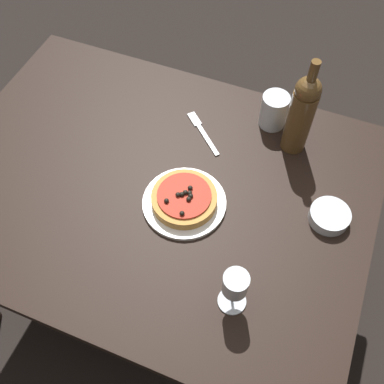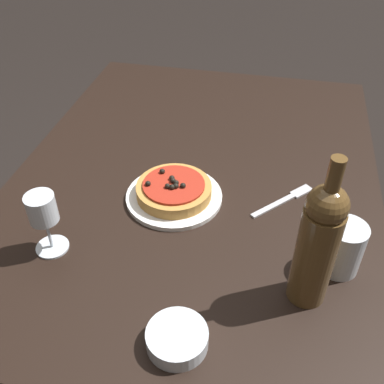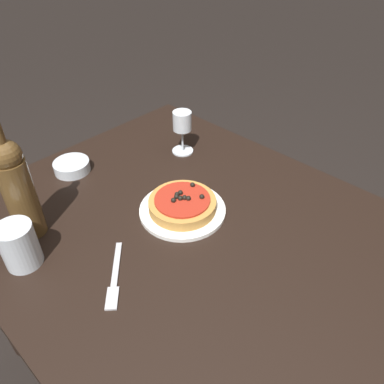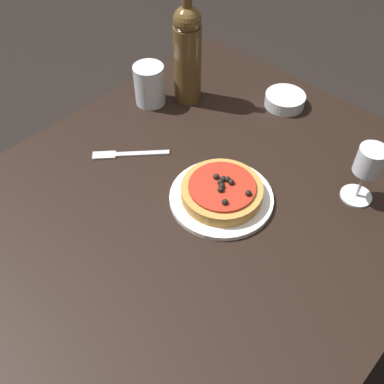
{
  "view_description": "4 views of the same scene",
  "coord_description": "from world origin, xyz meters",
  "px_view_note": "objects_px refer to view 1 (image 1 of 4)",
  "views": [
    {
      "loc": [
        -0.39,
        0.65,
        1.83
      ],
      "look_at": [
        -0.13,
        0.0,
        0.76
      ],
      "focal_mm": 42.0,
      "sensor_mm": 36.0,
      "label": 1
    },
    {
      "loc": [
        -0.95,
        -0.19,
        1.46
      ],
      "look_at": [
        -0.13,
        -0.02,
        0.77
      ],
      "focal_mm": 42.0,
      "sensor_mm": 36.0,
      "label": 2
    },
    {
      "loc": [
        0.45,
        -0.52,
        1.43
      ],
      "look_at": [
        -0.13,
        0.08,
        0.77
      ],
      "focal_mm": 35.0,
      "sensor_mm": 36.0,
      "label": 3
    },
    {
      "loc": [
        0.43,
        0.45,
        1.52
      ],
      "look_at": [
        -0.06,
        -0.01,
        0.78
      ],
      "focal_mm": 42.0,
      "sensor_mm": 36.0,
      "label": 4
    }
  ],
  "objects_px": {
    "pizza": "(184,198)",
    "wine_bottle": "(301,113)",
    "water_cup": "(274,111)",
    "wine_glass": "(235,286)",
    "fork": "(202,131)",
    "dinner_plate": "(184,203)",
    "side_bowl": "(329,216)",
    "dining_table": "(155,199)"
  },
  "relations": [
    {
      "from": "dinner_plate",
      "to": "wine_glass",
      "type": "height_order",
      "value": "wine_glass"
    },
    {
      "from": "dinner_plate",
      "to": "side_bowl",
      "type": "height_order",
      "value": "side_bowl"
    },
    {
      "from": "water_cup",
      "to": "fork",
      "type": "distance_m",
      "value": 0.24
    },
    {
      "from": "dining_table",
      "to": "water_cup",
      "type": "relative_size",
      "value": 11.25
    },
    {
      "from": "pizza",
      "to": "wine_glass",
      "type": "bearing_deg",
      "value": 134.76
    },
    {
      "from": "dinner_plate",
      "to": "water_cup",
      "type": "bearing_deg",
      "value": -110.28
    },
    {
      "from": "wine_glass",
      "to": "wine_bottle",
      "type": "distance_m",
      "value": 0.55
    },
    {
      "from": "pizza",
      "to": "wine_bottle",
      "type": "distance_m",
      "value": 0.42
    },
    {
      "from": "dining_table",
      "to": "wine_glass",
      "type": "distance_m",
      "value": 0.46
    },
    {
      "from": "dining_table",
      "to": "wine_glass",
      "type": "xyz_separation_m",
      "value": [
        -0.34,
        0.26,
        0.19
      ]
    },
    {
      "from": "pizza",
      "to": "water_cup",
      "type": "distance_m",
      "value": 0.42
    },
    {
      "from": "wine_bottle",
      "to": "fork",
      "type": "bearing_deg",
      "value": 10.41
    },
    {
      "from": "dinner_plate",
      "to": "pizza",
      "type": "xyz_separation_m",
      "value": [
        -0.0,
        0.0,
        0.02
      ]
    },
    {
      "from": "wine_glass",
      "to": "fork",
      "type": "relative_size",
      "value": 0.95
    },
    {
      "from": "dinner_plate",
      "to": "pizza",
      "type": "distance_m",
      "value": 0.02
    },
    {
      "from": "dining_table",
      "to": "dinner_plate",
      "type": "bearing_deg",
      "value": 164.3
    },
    {
      "from": "pizza",
      "to": "side_bowl",
      "type": "relative_size",
      "value": 1.66
    },
    {
      "from": "wine_bottle",
      "to": "water_cup",
      "type": "xyz_separation_m",
      "value": [
        0.09,
        -0.06,
        -0.09
      ]
    },
    {
      "from": "fork",
      "to": "side_bowl",
      "type": "bearing_deg",
      "value": -158.11
    },
    {
      "from": "water_cup",
      "to": "dinner_plate",
      "type": "bearing_deg",
      "value": 69.72
    },
    {
      "from": "dining_table",
      "to": "pizza",
      "type": "distance_m",
      "value": 0.17
    },
    {
      "from": "dining_table",
      "to": "side_bowl",
      "type": "xyz_separation_m",
      "value": [
        -0.51,
        -0.07,
        0.1
      ]
    },
    {
      "from": "dinner_plate",
      "to": "wine_bottle",
      "type": "xyz_separation_m",
      "value": [
        -0.23,
        -0.33,
        0.14
      ]
    },
    {
      "from": "dining_table",
      "to": "dinner_plate",
      "type": "height_order",
      "value": "dinner_plate"
    },
    {
      "from": "pizza",
      "to": "fork",
      "type": "bearing_deg",
      "value": -79.1
    },
    {
      "from": "fork",
      "to": "pizza",
      "type": "bearing_deg",
      "value": 143.78
    },
    {
      "from": "wine_bottle",
      "to": "dinner_plate",
      "type": "bearing_deg",
      "value": 54.7
    },
    {
      "from": "wine_glass",
      "to": "water_cup",
      "type": "xyz_separation_m",
      "value": [
        0.08,
        -0.62,
        -0.05
      ]
    },
    {
      "from": "wine_glass",
      "to": "wine_bottle",
      "type": "relative_size",
      "value": 0.45
    },
    {
      "from": "dining_table",
      "to": "dinner_plate",
      "type": "relative_size",
      "value": 5.35
    },
    {
      "from": "pizza",
      "to": "fork",
      "type": "height_order",
      "value": "pizza"
    },
    {
      "from": "wine_bottle",
      "to": "water_cup",
      "type": "bearing_deg",
      "value": -36.59
    },
    {
      "from": "wine_glass",
      "to": "dinner_plate",
      "type": "bearing_deg",
      "value": -45.25
    },
    {
      "from": "dinner_plate",
      "to": "wine_glass",
      "type": "distance_m",
      "value": 0.33
    },
    {
      "from": "dining_table",
      "to": "fork",
      "type": "relative_size",
      "value": 8.22
    },
    {
      "from": "water_cup",
      "to": "fork",
      "type": "height_order",
      "value": "water_cup"
    },
    {
      "from": "pizza",
      "to": "wine_glass",
      "type": "xyz_separation_m",
      "value": [
        -0.22,
        0.22,
        0.08
      ]
    },
    {
      "from": "dinner_plate",
      "to": "water_cup",
      "type": "height_order",
      "value": "water_cup"
    },
    {
      "from": "wine_glass",
      "to": "side_bowl",
      "type": "distance_m",
      "value": 0.38
    },
    {
      "from": "pizza",
      "to": "dining_table",
      "type": "bearing_deg",
      "value": -15.78
    },
    {
      "from": "wine_glass",
      "to": "water_cup",
      "type": "height_order",
      "value": "wine_glass"
    },
    {
      "from": "wine_glass",
      "to": "fork",
      "type": "bearing_deg",
      "value": -61.17
    }
  ]
}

